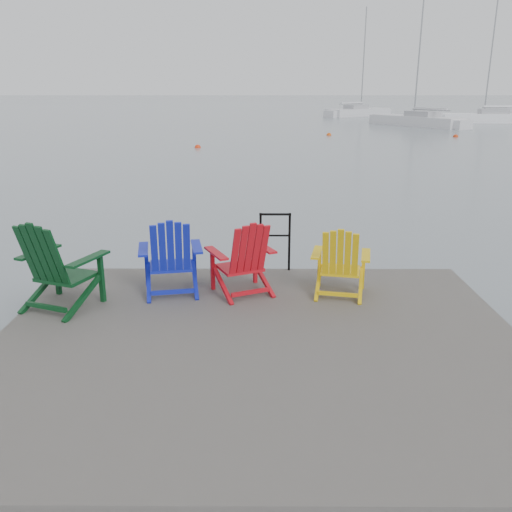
{
  "coord_description": "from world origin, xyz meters",
  "views": [
    {
      "loc": [
        -0.0,
        -5.49,
        3.22
      ],
      "look_at": [
        -0.04,
        2.05,
        0.85
      ],
      "focal_mm": 38.0,
      "sensor_mm": 36.0,
      "label": 1
    }
  ],
  "objects_px": {
    "handrail": "(275,236)",
    "buoy_c": "(456,137)",
    "buoy_a": "(249,233)",
    "buoy_b": "(198,148)",
    "sailboat_near": "(418,122)",
    "chair_yellow": "(341,261)",
    "sailboat_mid": "(358,113)",
    "chair_green": "(57,264)",
    "chair_blue": "(171,256)",
    "chair_red": "(244,257)",
    "buoy_d": "(329,135)",
    "sailboat_far": "(488,119)"
  },
  "relations": [
    {
      "from": "handrail",
      "to": "buoy_b",
      "type": "relative_size",
      "value": 2.62
    },
    {
      "from": "chair_green",
      "to": "buoy_c",
      "type": "bearing_deg",
      "value": 84.23
    },
    {
      "from": "chair_yellow",
      "to": "sailboat_mid",
      "type": "height_order",
      "value": "sailboat_mid"
    },
    {
      "from": "chair_green",
      "to": "chair_yellow",
      "type": "relative_size",
      "value": 1.2
    },
    {
      "from": "buoy_c",
      "to": "sailboat_mid",
      "type": "bearing_deg",
      "value": 94.13
    },
    {
      "from": "chair_green",
      "to": "handrail",
      "type": "bearing_deg",
      "value": 50.2
    },
    {
      "from": "handrail",
      "to": "buoy_c",
      "type": "height_order",
      "value": "handrail"
    },
    {
      "from": "chair_blue",
      "to": "chair_red",
      "type": "bearing_deg",
      "value": -11.53
    },
    {
      "from": "handrail",
      "to": "chair_red",
      "type": "distance_m",
      "value": 1.1
    },
    {
      "from": "buoy_b",
      "to": "buoy_c",
      "type": "distance_m",
      "value": 17.67
    },
    {
      "from": "chair_blue",
      "to": "buoy_a",
      "type": "height_order",
      "value": "chair_blue"
    },
    {
      "from": "sailboat_near",
      "to": "buoy_b",
      "type": "xyz_separation_m",
      "value": [
        -16.74,
        -16.95,
        -0.36
      ]
    },
    {
      "from": "buoy_a",
      "to": "buoy_b",
      "type": "distance_m",
      "value": 18.2
    },
    {
      "from": "buoy_d",
      "to": "chair_red",
      "type": "bearing_deg",
      "value": -99.22
    },
    {
      "from": "handrail",
      "to": "chair_red",
      "type": "height_order",
      "value": "chair_red"
    },
    {
      "from": "sailboat_near",
      "to": "buoy_b",
      "type": "distance_m",
      "value": 23.82
    },
    {
      "from": "chair_blue",
      "to": "sailboat_near",
      "type": "bearing_deg",
      "value": 59.52
    },
    {
      "from": "handrail",
      "to": "sailboat_mid",
      "type": "xyz_separation_m",
      "value": [
        10.91,
        54.84,
        -0.69
      ]
    },
    {
      "from": "chair_yellow",
      "to": "sailboat_mid",
      "type": "bearing_deg",
      "value": 91.17
    },
    {
      "from": "buoy_a",
      "to": "sailboat_far",
      "type": "bearing_deg",
      "value": 61.47
    },
    {
      "from": "sailboat_mid",
      "to": "buoy_b",
      "type": "height_order",
      "value": "sailboat_mid"
    },
    {
      "from": "chair_red",
      "to": "sailboat_mid",
      "type": "relative_size",
      "value": 0.09
    },
    {
      "from": "chair_yellow",
      "to": "chair_red",
      "type": "bearing_deg",
      "value": -170.9
    },
    {
      "from": "handrail",
      "to": "chair_blue",
      "type": "xyz_separation_m",
      "value": [
        -1.43,
        -0.99,
        -0.0
      ]
    },
    {
      "from": "sailboat_mid",
      "to": "chair_red",
      "type": "bearing_deg",
      "value": -50.38
    },
    {
      "from": "handrail",
      "to": "chair_yellow",
      "type": "height_order",
      "value": "chair_yellow"
    },
    {
      "from": "chair_yellow",
      "to": "sailboat_near",
      "type": "bearing_deg",
      "value": 84.28
    },
    {
      "from": "sailboat_near",
      "to": "buoy_a",
      "type": "height_order",
      "value": "sailboat_near"
    },
    {
      "from": "chair_yellow",
      "to": "sailboat_far",
      "type": "height_order",
      "value": "sailboat_far"
    },
    {
      "from": "chair_blue",
      "to": "chair_red",
      "type": "relative_size",
      "value": 1.03
    },
    {
      "from": "chair_green",
      "to": "sailboat_near",
      "type": "relative_size",
      "value": 0.1
    },
    {
      "from": "handrail",
      "to": "chair_blue",
      "type": "relative_size",
      "value": 0.84
    },
    {
      "from": "buoy_c",
      "to": "buoy_d",
      "type": "distance_m",
      "value": 8.33
    },
    {
      "from": "handrail",
      "to": "buoy_c",
      "type": "distance_m",
      "value": 31.39
    },
    {
      "from": "handrail",
      "to": "chair_blue",
      "type": "height_order",
      "value": "chair_blue"
    },
    {
      "from": "handrail",
      "to": "sailboat_far",
      "type": "bearing_deg",
      "value": 64.29
    },
    {
      "from": "sailboat_mid",
      "to": "sailboat_far",
      "type": "distance_m",
      "value": 15.21
    },
    {
      "from": "handrail",
      "to": "chair_green",
      "type": "xyz_separation_m",
      "value": [
        -2.78,
        -1.52,
        0.05
      ]
    },
    {
      "from": "sailboat_far",
      "to": "chair_blue",
      "type": "bearing_deg",
      "value": 159.88
    },
    {
      "from": "chair_red",
      "to": "sailboat_near",
      "type": "bearing_deg",
      "value": 46.51
    },
    {
      "from": "buoy_b",
      "to": "sailboat_mid",
      "type": "bearing_deg",
      "value": 66.19
    },
    {
      "from": "handrail",
      "to": "buoy_a",
      "type": "distance_m",
      "value": 4.24
    },
    {
      "from": "buoy_d",
      "to": "buoy_a",
      "type": "bearing_deg",
      "value": -101.06
    },
    {
      "from": "sailboat_far",
      "to": "buoy_c",
      "type": "height_order",
      "value": "sailboat_far"
    },
    {
      "from": "handrail",
      "to": "buoy_d",
      "type": "height_order",
      "value": "handrail"
    },
    {
      "from": "chair_red",
      "to": "buoy_a",
      "type": "xyz_separation_m",
      "value": [
        -0.03,
        5.09,
        -1.02
      ]
    },
    {
      "from": "chair_green",
      "to": "sailboat_near",
      "type": "distance_m",
      "value": 43.52
    },
    {
      "from": "chair_blue",
      "to": "buoy_c",
      "type": "height_order",
      "value": "chair_blue"
    },
    {
      "from": "chair_green",
      "to": "buoy_a",
      "type": "distance_m",
      "value": 6.16
    },
    {
      "from": "sailboat_near",
      "to": "buoy_b",
      "type": "bearing_deg",
      "value": -166.83
    }
  ]
}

